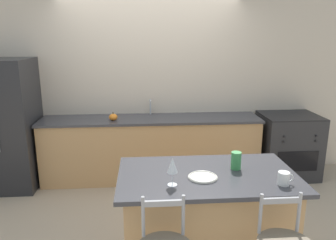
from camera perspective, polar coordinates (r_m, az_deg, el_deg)
name	(u,v)px	position (r m, az deg, el deg)	size (l,w,h in m)	color
ground_plane	(152,188)	(4.56, -2.74, -11.72)	(18.00, 18.00, 0.00)	tan
wall_back	(150,83)	(4.80, -3.17, 6.54)	(6.00, 0.07, 2.70)	beige
back_counter	(151,148)	(4.72, -2.94, -4.86)	(3.05, 0.64, 0.90)	tan
sink_faucet	(150,105)	(4.74, -3.09, 2.59)	(0.02, 0.13, 0.22)	#ADAFB5
kitchen_island	(206,223)	(2.94, 6.61, -17.40)	(1.46, 0.85, 0.92)	tan
refrigerator	(5,125)	(4.86, -26.52, -0.72)	(0.79, 0.79, 1.73)	#232326
oven_range	(288,145)	(5.11, 20.10, -4.15)	(0.80, 0.70, 0.92)	#28282B
dinner_plate	(203,177)	(2.65, 6.07, -9.83)	(0.23, 0.23, 0.02)	beige
wine_glass	(172,166)	(2.46, 0.77, -7.98)	(0.08, 0.08, 0.22)	white
coffee_mug	(284,178)	(2.66, 19.53, -9.56)	(0.12, 0.09, 0.10)	white
tumbler_cup	(236,161)	(2.83, 11.77, -6.93)	(0.08, 0.08, 0.15)	#3D934C
pumpkin_decoration	(113,117)	(4.49, -9.51, 0.51)	(0.12, 0.12, 0.11)	orange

